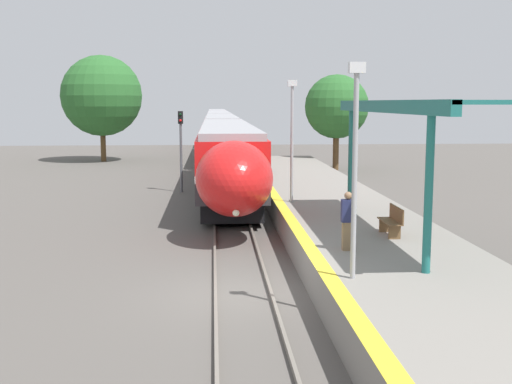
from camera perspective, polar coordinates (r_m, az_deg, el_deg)
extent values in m
plane|color=#56514C|center=(16.97, -1.16, -9.15)|extent=(120.00, 120.00, 0.00)
cube|color=slate|center=(16.93, -3.62, -8.94)|extent=(0.08, 90.00, 0.15)
cube|color=slate|center=(16.99, 1.30, -8.86)|extent=(0.08, 90.00, 0.15)
cube|color=black|center=(35.33, -2.61, 0.89)|extent=(2.54, 20.12, 0.85)
cube|color=#38383D|center=(35.23, -2.62, 2.27)|extent=(2.89, 21.87, 0.86)
cube|color=white|center=(35.18, -2.62, 3.21)|extent=(2.90, 21.87, 0.29)
cube|color=red|center=(35.12, -2.63, 4.51)|extent=(2.89, 21.87, 1.30)
cube|color=black|center=(35.13, -2.63, 4.40)|extent=(2.92, 20.12, 0.72)
cube|color=#9E9EA3|center=(35.08, -2.64, 5.81)|extent=(2.60, 21.87, 0.30)
cylinder|color=black|center=(27.55, -3.74, -1.58)|extent=(0.12, 0.86, 0.86)
cylinder|color=black|center=(27.59, -0.75, -1.55)|extent=(0.12, 0.86, 0.86)
cylinder|color=black|center=(29.72, -3.75, -0.88)|extent=(0.12, 0.86, 0.86)
cylinder|color=black|center=(29.76, -0.98, -0.86)|extent=(0.12, 0.86, 0.86)
cylinder|color=black|center=(40.99, -3.79, 1.56)|extent=(0.12, 0.86, 0.86)
cylinder|color=black|center=(41.01, -1.78, 1.58)|extent=(0.12, 0.86, 0.86)
cylinder|color=black|center=(43.17, -3.80, 1.88)|extent=(0.12, 0.86, 0.86)
cylinder|color=black|center=(43.20, -1.89, 1.90)|extent=(0.12, 0.86, 0.86)
ellipsoid|color=red|center=(22.90, -1.95, 1.21)|extent=(2.77, 4.16, 2.70)
ellipsoid|color=black|center=(22.33, -1.91, 2.18)|extent=(2.02, 2.43, 1.37)
sphere|color=#F9F4CC|center=(21.50, -1.80, -1.87)|extent=(0.24, 0.24, 0.24)
cube|color=black|center=(57.89, -3.11, 3.65)|extent=(2.54, 20.12, 0.85)
cube|color=#38383D|center=(57.83, -3.12, 4.50)|extent=(2.89, 21.87, 0.86)
cube|color=white|center=(57.80, -3.12, 5.07)|extent=(2.90, 21.87, 0.29)
cube|color=red|center=(57.76, -3.13, 5.86)|extent=(2.89, 21.87, 1.30)
cube|color=black|center=(57.77, -3.13, 5.79)|extent=(2.92, 20.12, 0.72)
cube|color=#9E9EA3|center=(57.74, -3.13, 6.65)|extent=(2.60, 21.87, 0.30)
cylinder|color=black|center=(50.05, -3.81, 2.72)|extent=(0.12, 0.86, 0.86)
cylinder|color=black|center=(50.07, -2.16, 2.73)|extent=(0.12, 0.86, 0.86)
cylinder|color=black|center=(52.24, -3.82, 2.94)|extent=(0.12, 0.86, 0.86)
cylinder|color=black|center=(52.26, -2.23, 2.95)|extent=(0.12, 0.86, 0.86)
cylinder|color=black|center=(63.57, -3.83, 3.83)|extent=(0.12, 0.86, 0.86)
cylinder|color=black|center=(63.58, -2.53, 3.84)|extent=(0.12, 0.86, 0.86)
cylinder|color=black|center=(65.76, -3.83, 3.97)|extent=(0.12, 0.86, 0.86)
cylinder|color=black|center=(65.78, -2.58, 3.98)|extent=(0.12, 0.86, 0.86)
cube|color=black|center=(80.51, -3.33, 4.86)|extent=(2.54, 20.12, 0.85)
cube|color=#38383D|center=(80.47, -3.34, 5.47)|extent=(2.89, 21.87, 0.86)
cube|color=white|center=(80.45, -3.34, 5.88)|extent=(2.90, 21.87, 0.29)
cube|color=red|center=(80.42, -3.35, 6.45)|extent=(2.89, 21.87, 1.30)
cube|color=black|center=(80.42, -3.35, 6.40)|extent=(2.92, 20.12, 0.72)
cube|color=#9E9EA3|center=(80.41, -3.35, 7.02)|extent=(2.60, 21.87, 0.30)
cylinder|color=black|center=(72.66, -3.84, 4.35)|extent=(0.12, 0.86, 0.86)
cylinder|color=black|center=(72.67, -2.70, 4.36)|extent=(0.12, 0.86, 0.86)
cylinder|color=black|center=(74.85, -3.84, 4.46)|extent=(0.12, 0.86, 0.86)
cylinder|color=black|center=(74.87, -2.74, 4.46)|extent=(0.12, 0.86, 0.86)
cylinder|color=black|center=(86.19, -3.85, 4.92)|extent=(0.12, 0.86, 0.86)
cylinder|color=black|center=(86.21, -2.89, 4.92)|extent=(0.12, 0.86, 0.86)
cylinder|color=black|center=(88.39, -3.85, 4.99)|extent=(0.12, 0.86, 0.86)
cylinder|color=black|center=(88.40, -2.91, 5.00)|extent=(0.12, 0.86, 0.86)
cube|color=black|center=(103.16, -3.46, 5.54)|extent=(2.54, 20.12, 0.85)
cube|color=#38383D|center=(103.12, -3.46, 6.02)|extent=(2.89, 21.87, 0.86)
cube|color=white|center=(103.11, -3.46, 6.34)|extent=(2.90, 21.87, 0.29)
cube|color=red|center=(103.09, -3.47, 6.78)|extent=(2.89, 21.87, 1.30)
cube|color=black|center=(103.09, -3.47, 6.74)|extent=(2.92, 20.12, 0.72)
cube|color=#9E9EA3|center=(103.07, -3.47, 7.22)|extent=(2.60, 21.87, 0.30)
cylinder|color=black|center=(95.29, -3.85, 5.21)|extent=(0.12, 0.86, 0.86)
cylinder|color=black|center=(95.30, -2.98, 5.21)|extent=(0.12, 0.86, 0.86)
cylinder|color=black|center=(97.49, -3.86, 5.27)|extent=(0.12, 0.86, 0.86)
cylinder|color=black|center=(97.50, -3.01, 5.28)|extent=(0.12, 0.86, 0.86)
cylinder|color=black|center=(108.84, -3.86, 5.55)|extent=(0.12, 0.86, 0.86)
cylinder|color=black|center=(108.85, -3.10, 5.55)|extent=(0.12, 0.86, 0.86)
cylinder|color=black|center=(111.04, -3.86, 5.60)|extent=(0.12, 0.86, 0.86)
cylinder|color=black|center=(111.05, -3.11, 5.60)|extent=(0.12, 0.86, 0.86)
cube|color=gray|center=(17.52, 12.72, -7.12)|extent=(4.92, 64.00, 0.98)
cube|color=yellow|center=(16.90, 5.37, -5.78)|extent=(0.40, 64.00, 0.01)
cube|color=brown|center=(19.40, 12.21, -3.51)|extent=(0.36, 0.06, 0.42)
cube|color=brown|center=(20.40, 11.39, -2.93)|extent=(0.36, 0.06, 0.42)
cube|color=brown|center=(19.86, 11.81, -2.57)|extent=(0.44, 1.41, 0.03)
cube|color=brown|center=(19.87, 12.38, -1.89)|extent=(0.04, 1.41, 0.44)
cube|color=#7F6647|center=(17.70, 8.13, -3.91)|extent=(0.28, 0.20, 0.78)
cube|color=navy|center=(17.57, 8.17, -1.66)|extent=(0.36, 0.22, 0.62)
sphere|color=#936B4C|center=(17.51, 8.20, -0.32)|extent=(0.21, 0.21, 0.21)
cylinder|color=#59595E|center=(36.09, -6.67, 3.01)|extent=(0.14, 0.14, 3.82)
cube|color=black|center=(35.97, -6.73, 6.60)|extent=(0.28, 0.20, 0.70)
sphere|color=black|center=(35.86, -6.74, 6.87)|extent=(0.14, 0.14, 0.14)
sphere|color=red|center=(35.86, -6.73, 6.32)|extent=(0.14, 0.14, 0.14)
cylinder|color=#9E9EA3|center=(14.59, 8.76, 1.24)|extent=(0.12, 0.12, 4.65)
cube|color=silver|center=(14.51, 8.96, 10.87)|extent=(0.36, 0.20, 0.24)
cylinder|color=#9E9EA3|center=(25.89, 3.21, 4.22)|extent=(0.12, 0.12, 4.65)
cube|color=silver|center=(25.85, 3.25, 9.64)|extent=(0.36, 0.20, 0.24)
cylinder|color=#1E6B66|center=(15.49, 15.09, -0.15)|extent=(0.20, 0.20, 3.79)
cylinder|color=#1E6B66|center=(23.64, 8.43, 2.75)|extent=(0.20, 0.20, 3.79)
cube|color=#1E6B66|center=(19.41, 11.23, 7.48)|extent=(0.24, 11.49, 0.36)
cube|color=#1E6B66|center=(19.67, 13.80, 7.75)|extent=(2.00, 11.49, 0.10)
cylinder|color=brown|center=(56.21, -13.43, 4.11)|extent=(0.44, 0.44, 2.84)
sphere|color=#286028|center=(56.10, -13.56, 8.32)|extent=(6.78, 6.78, 6.78)
cylinder|color=brown|center=(47.94, 7.11, 3.62)|extent=(0.44, 0.44, 2.81)
sphere|color=#286028|center=(47.80, 7.17, 7.54)|extent=(4.69, 4.69, 4.69)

